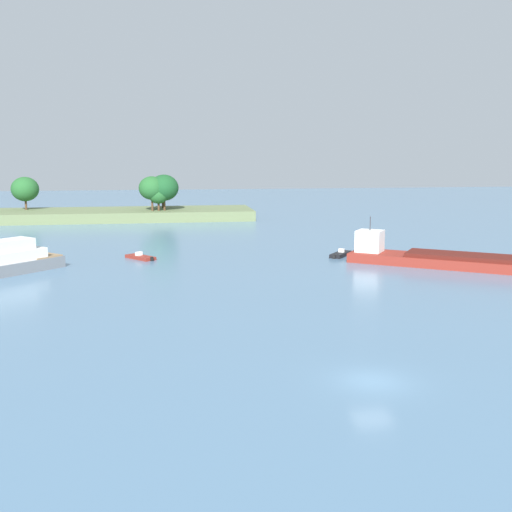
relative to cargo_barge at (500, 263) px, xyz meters
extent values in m
plane|color=slate|center=(-27.28, -33.05, -0.90)|extent=(400.00, 400.00, 0.00)
cube|color=#66754C|center=(-48.36, 64.83, 0.13)|extent=(54.64, 15.93, 2.06)
cylinder|color=#513823|center=(-67.94, 67.53, 2.19)|extent=(0.44, 0.44, 2.06)
ellipsoid|color=#235B28|center=(-67.94, 67.53, 5.46)|extent=(5.62, 5.62, 5.05)
cylinder|color=#513823|center=(-41.84, 61.23, 2.41)|extent=(0.44, 0.44, 2.52)
ellipsoid|color=#235B28|center=(-41.84, 61.23, 5.80)|extent=(5.33, 5.33, 4.80)
cylinder|color=#513823|center=(-40.55, 61.01, 1.99)|extent=(0.44, 0.44, 1.67)
ellipsoid|color=#235B28|center=(-40.55, 61.01, 4.46)|extent=(4.09, 4.09, 3.68)
cylinder|color=#513823|center=(-39.68, 67.57, 2.05)|extent=(0.44, 0.44, 1.79)
ellipsoid|color=#194C23|center=(-39.68, 67.57, 5.14)|extent=(5.48, 5.48, 4.93)
cylinder|color=#513823|center=(-39.37, 61.75, 2.30)|extent=(0.44, 0.44, 2.30)
ellipsoid|color=#194C23|center=(-39.37, 61.75, 5.83)|extent=(5.95, 5.95, 5.35)
cube|color=maroon|center=(0.71, -0.48, -0.31)|extent=(34.65, 26.10, 1.18)
cube|color=white|center=(-13.24, 9.04, 1.68)|extent=(4.36, 4.32, 2.80)
cylinder|color=#333338|center=(-13.24, 9.04, 3.98)|extent=(0.12, 0.12, 1.80)
cube|color=maroon|center=(-42.94, 14.78, -0.69)|extent=(4.21, 4.73, 0.42)
cube|color=white|center=(-43.16, 15.06, -0.23)|extent=(0.98, 0.92, 0.50)
cube|color=black|center=(-41.42, 12.83, -0.62)|extent=(0.42, 0.42, 0.56)
cube|color=black|center=(-15.99, 12.92, -0.66)|extent=(4.05, 4.75, 0.48)
cube|color=white|center=(-15.77, 13.21, -0.17)|extent=(0.91, 0.85, 0.50)
cube|color=black|center=(-17.49, 10.87, -0.62)|extent=(0.42, 0.42, 0.56)
cube|color=#937551|center=(-54.75, 10.08, 0.58)|extent=(5.07, 5.08, 0.16)
camera|label=1|loc=(-40.05, -68.66, 13.26)|focal=43.97mm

